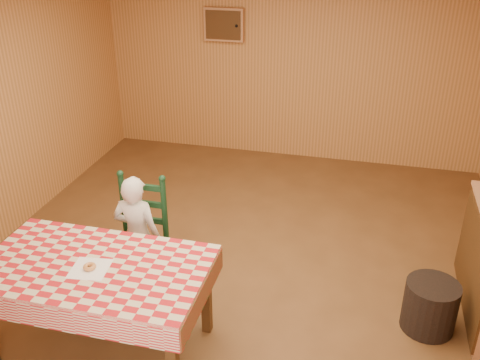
# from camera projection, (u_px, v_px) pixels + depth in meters

# --- Properties ---
(ground) EXTENTS (6.00, 6.00, 0.00)m
(ground) POSITION_uv_depth(u_px,v_px,m) (235.00, 282.00, 4.89)
(ground) COLOR brown
(ground) RESTS_ON ground
(cabin_walls) EXTENTS (5.10, 6.05, 2.65)m
(cabin_walls) POSITION_uv_depth(u_px,v_px,m) (249.00, 71.00, 4.54)
(cabin_walls) COLOR #BF8245
(cabin_walls) RESTS_ON ground
(dining_table) EXTENTS (1.66, 0.96, 0.77)m
(dining_table) POSITION_uv_depth(u_px,v_px,m) (95.00, 274.00, 3.86)
(dining_table) COLOR #462A12
(dining_table) RESTS_ON ground
(ladder_chair) EXTENTS (0.44, 0.40, 1.08)m
(ladder_chair) POSITION_uv_depth(u_px,v_px,m) (141.00, 238.00, 4.63)
(ladder_chair) COLOR black
(ladder_chair) RESTS_ON ground
(seated_child) EXTENTS (0.41, 0.27, 1.12)m
(seated_child) POSITION_uv_depth(u_px,v_px,m) (138.00, 236.00, 4.55)
(seated_child) COLOR silver
(seated_child) RESTS_ON ground
(napkin) EXTENTS (0.29, 0.29, 0.00)m
(napkin) POSITION_uv_depth(u_px,v_px,m) (90.00, 269.00, 3.78)
(napkin) COLOR white
(napkin) RESTS_ON dining_table
(donut) EXTENTS (0.10, 0.10, 0.03)m
(donut) POSITION_uv_depth(u_px,v_px,m) (90.00, 267.00, 3.77)
(donut) COLOR #CE894A
(donut) RESTS_ON napkin
(storage_bin) EXTENTS (0.52, 0.52, 0.42)m
(storage_bin) POSITION_uv_depth(u_px,v_px,m) (430.00, 306.00, 4.27)
(storage_bin) COLOR black
(storage_bin) RESTS_ON ground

